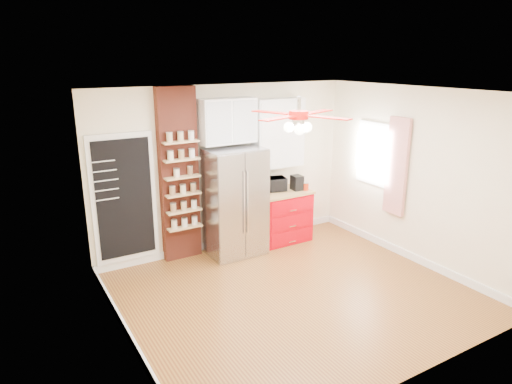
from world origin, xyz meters
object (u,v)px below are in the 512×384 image
pantry_jar_oats (177,173)px  coffee_maker (297,183)px  ceiling_fan (299,115)px  toaster_oven (273,184)px  canister_left (305,186)px  red_cabinet (282,216)px  fridge (234,202)px

pantry_jar_oats → coffee_maker: bearing=-4.8°
ceiling_fan → toaster_oven: size_ratio=3.37×
canister_left → pantry_jar_oats: size_ratio=1.07×
toaster_oven → canister_left: bearing=-13.7°
red_cabinet → fridge: bearing=-177.0°
red_cabinet → canister_left: (0.37, -0.15, 0.51)m
fridge → ceiling_fan: size_ratio=1.25×
pantry_jar_oats → canister_left: bearing=-6.7°
fridge → red_cabinet: fridge is taller
fridge → canister_left: 1.35m
pantry_jar_oats → fridge: bearing=-10.2°
toaster_oven → canister_left: (0.50, -0.25, -0.05)m
toaster_oven → canister_left: toaster_oven is taller
canister_left → pantry_jar_oats: (-2.22, 0.26, 0.47)m
fridge → toaster_oven: 0.87m
toaster_oven → coffee_maker: (0.38, -0.16, 0.01)m
fridge → toaster_oven: (0.84, 0.15, 0.14)m
ceiling_fan → pantry_jar_oats: (-0.93, 1.79, -0.99)m
red_cabinet → ceiling_fan: (-0.92, -1.68, 1.97)m
coffee_maker → pantry_jar_oats: 2.15m
toaster_oven → coffee_maker: bearing=-10.6°
ceiling_fan → canister_left: (1.29, 1.53, -1.46)m
fridge → canister_left: bearing=-4.4°
toaster_oven → coffee_maker: 0.41m
coffee_maker → canister_left: 0.16m
ceiling_fan → canister_left: size_ratio=11.13×
canister_left → toaster_oven: bearing=153.4°
ceiling_fan → coffee_maker: (1.17, 1.61, -1.40)m
coffee_maker → red_cabinet: bearing=169.4°
coffee_maker → canister_left: bearing=-30.9°
toaster_oven → ceiling_fan: bearing=-101.1°
toaster_oven → coffee_maker: coffee_maker is taller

